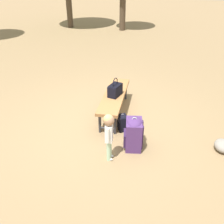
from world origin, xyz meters
name	(u,v)px	position (x,y,z in m)	size (l,w,h in m)	color
ground_plane	(107,126)	(0.00, 0.00, 0.00)	(40.00, 40.00, 0.00)	#8C704C
park_bench	(114,97)	(-0.46, 0.09, 0.39)	(1.62, 0.52, 0.45)	#9E6B3D
handbag	(115,90)	(-0.41, 0.11, 0.58)	(0.36, 0.28, 0.37)	black
child_standing	(109,131)	(0.93, 0.15, 0.54)	(0.22, 0.17, 0.81)	#B2D8B2
backpack_large	(134,133)	(0.60, 0.52, 0.30)	(0.37, 0.33, 0.59)	#4C2D66
backpack_small	(122,122)	(0.10, 0.30, 0.17)	(0.24, 0.21, 0.34)	black
trail_rock	(223,146)	(0.52, 2.00, 0.09)	(0.32, 0.26, 0.18)	gray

